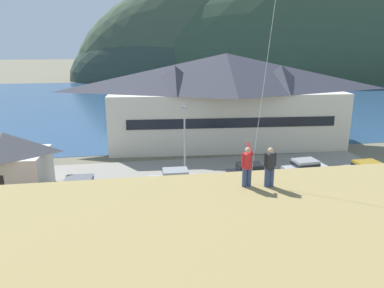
% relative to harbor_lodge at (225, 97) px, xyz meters
% --- Properties ---
extents(ground_plane, '(600.00, 600.00, 0.00)m').
position_rel_harbor_lodge_xyz_m(ground_plane, '(-6.74, -20.79, -5.88)').
color(ground_plane, '#66604C').
extents(parking_lot_pad, '(40.00, 20.00, 0.10)m').
position_rel_harbor_lodge_xyz_m(parking_lot_pad, '(-6.74, -15.79, -5.83)').
color(parking_lot_pad, gray).
rests_on(parking_lot_pad, ground).
extents(bay_water, '(360.00, 84.00, 0.03)m').
position_rel_harbor_lodge_xyz_m(bay_water, '(-6.74, 39.21, -5.86)').
color(bay_water, navy).
rests_on(bay_water, ground).
extents(far_hill_west_ridge, '(102.46, 44.91, 49.76)m').
position_rel_harbor_lodge_xyz_m(far_hill_west_ridge, '(19.15, 89.10, -5.88)').
color(far_hill_west_ridge, '#2D3D33').
rests_on(far_hill_west_ridge, ground).
extents(far_hill_east_peak, '(129.90, 45.09, 76.99)m').
position_rel_harbor_lodge_xyz_m(far_hill_east_peak, '(34.40, 88.85, -5.88)').
color(far_hill_east_peak, '#3D4C38').
rests_on(far_hill_east_peak, ground).
extents(far_hill_center_saddle, '(133.74, 71.14, 80.42)m').
position_rel_harbor_lodge_xyz_m(far_hill_center_saddle, '(50.81, 92.51, -5.88)').
color(far_hill_center_saddle, '#334733').
rests_on(far_hill_center_saddle, ground).
extents(harbor_lodge, '(29.86, 12.68, 11.08)m').
position_rel_harbor_lodge_xyz_m(harbor_lodge, '(0.00, 0.00, 0.00)').
color(harbor_lodge, beige).
rests_on(harbor_lodge, ground).
extents(storage_shed_near_lot, '(6.85, 5.68, 5.28)m').
position_rel_harbor_lodge_xyz_m(storage_shed_near_lot, '(-21.61, -12.63, -3.14)').
color(storage_shed_near_lot, beige).
rests_on(storage_shed_near_lot, ground).
extents(wharf_dock, '(3.20, 14.52, 0.70)m').
position_rel_harbor_lodge_xyz_m(wharf_dock, '(-9.94, 13.21, -5.53)').
color(wharf_dock, '#70604C').
rests_on(wharf_dock, ground).
extents(moored_boat_wharfside, '(2.74, 7.95, 2.16)m').
position_rel_harbor_lodge_xyz_m(moored_boat_wharfside, '(-13.55, 11.66, -5.16)').
color(moored_boat_wharfside, navy).
rests_on(moored_boat_wharfside, ground).
extents(moored_boat_outer_mooring, '(2.87, 7.94, 2.16)m').
position_rel_harbor_lodge_xyz_m(moored_boat_outer_mooring, '(-6.33, 12.70, -5.16)').
color(moored_boat_outer_mooring, navy).
rests_on(moored_boat_outer_mooring, ground).
extents(moored_boat_inner_slip, '(3.01, 7.23, 2.16)m').
position_rel_harbor_lodge_xyz_m(moored_boat_inner_slip, '(-13.39, 12.10, -5.16)').
color(moored_boat_inner_slip, '#A8A399').
rests_on(moored_boat_inner_slip, ground).
extents(parked_car_mid_row_center, '(4.24, 2.13, 1.82)m').
position_rel_harbor_lodge_xyz_m(parked_car_mid_row_center, '(-8.01, -14.29, -4.81)').
color(parked_car_mid_row_center, '#9EA3A8').
rests_on(parked_car_mid_row_center, parking_lot_pad).
extents(parked_car_lone_by_shed, '(4.28, 2.22, 1.82)m').
position_rel_harbor_lodge_xyz_m(parked_car_lone_by_shed, '(9.35, -14.90, -4.81)').
color(parked_car_lone_by_shed, '#B28923').
rests_on(parked_car_lone_by_shed, parking_lot_pad).
extents(parked_car_corner_spot, '(4.21, 2.08, 1.82)m').
position_rel_harbor_lodge_xyz_m(parked_car_corner_spot, '(0.72, -20.22, -4.81)').
color(parked_car_corner_spot, silver).
rests_on(parked_car_corner_spot, parking_lot_pad).
extents(parked_car_mid_row_near, '(4.33, 2.32, 1.82)m').
position_rel_harbor_lodge_xyz_m(parked_car_mid_row_near, '(5.72, -21.48, -4.81)').
color(parked_car_mid_row_near, silver).
rests_on(parked_car_mid_row_near, parking_lot_pad).
extents(parked_car_back_row_right, '(4.30, 2.26, 1.82)m').
position_rel_harbor_lodge_xyz_m(parked_car_back_row_right, '(-8.51, -21.36, -4.81)').
color(parked_car_back_row_right, '#236633').
rests_on(parked_car_back_row_right, parking_lot_pad).
extents(parked_car_front_row_silver, '(4.25, 2.16, 1.82)m').
position_rel_harbor_lodge_xyz_m(parked_car_front_row_silver, '(-1.14, -13.75, -4.81)').
color(parked_car_front_row_silver, black).
rests_on(parked_car_front_row_silver, parking_lot_pad).
extents(parked_car_mid_row_far, '(4.25, 2.15, 1.82)m').
position_rel_harbor_lodge_xyz_m(parked_car_mid_row_far, '(-17.47, -19.99, -4.81)').
color(parked_car_mid_row_far, red).
rests_on(parked_car_mid_row_far, parking_lot_pad).
extents(parked_car_front_row_red, '(4.25, 2.15, 1.82)m').
position_rel_harbor_lodge_xyz_m(parked_car_front_row_red, '(-15.80, -14.85, -4.81)').
color(parked_car_front_row_red, slate).
rests_on(parked_car_front_row_red, parking_lot_pad).
extents(parked_car_back_row_left, '(4.36, 2.38, 1.82)m').
position_rel_harbor_lodge_xyz_m(parked_car_back_row_left, '(4.26, -13.48, -4.81)').
color(parked_car_back_row_left, '#9EA3A8').
rests_on(parked_car_back_row_left, parking_lot_pad).
extents(parking_light_pole, '(0.24, 0.78, 6.49)m').
position_rel_harbor_lodge_xyz_m(parking_light_pole, '(-6.54, -10.23, -2.00)').
color(parking_light_pole, '#ADADB2').
rests_on(parking_light_pole, parking_lot_pad).
extents(person_kite_flyer, '(0.52, 0.69, 1.86)m').
position_rel_harbor_lodge_xyz_m(person_kite_flyer, '(-6.55, -29.05, 1.28)').
color(person_kite_flyer, '#384770').
rests_on(person_kite_flyer, grassy_hill_foreground).
extents(person_companion, '(0.55, 0.40, 1.74)m').
position_rel_harbor_lodge_xyz_m(person_companion, '(-5.61, -29.25, 1.26)').
color(person_companion, '#384770').
rests_on(person_companion, grassy_hill_foreground).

